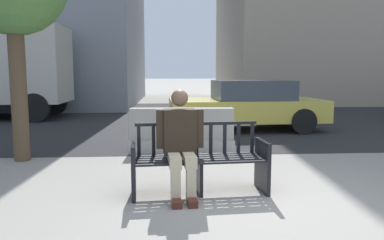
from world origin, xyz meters
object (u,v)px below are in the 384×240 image
Objects in this scene: street_bench at (199,162)px; jersey_barrier_centre at (182,134)px; seated_person at (180,141)px; car_taxi_near at (247,105)px.

jersey_barrier_centre is at bearing 92.68° from street_bench.
street_bench reaches higher than jersey_barrier_centre.
seated_person is at bearing -92.45° from jersey_barrier_centre.
street_bench is 2.63m from jersey_barrier_centre.
street_bench is 0.85× the size of jersey_barrier_centre.
street_bench is at bearing 17.62° from seated_person.
street_bench is at bearing -87.32° from jersey_barrier_centre.
jersey_barrier_centre is 0.49× the size of car_taxi_near.
seated_person reaches higher than jersey_barrier_centre.
car_taxi_near reaches higher than street_bench.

